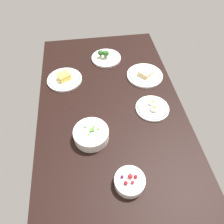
{
  "coord_description": "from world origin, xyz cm",
  "views": [
    {
      "loc": [
        -72.81,
        10.43,
        96.8
      ],
      "look_at": [
        0.0,
        0.0,
        6.0
      ],
      "focal_mm": 34.46,
      "sensor_mm": 36.0,
      "label": 1
    }
  ],
  "objects_px": {
    "bowl_peas": "(91,134)",
    "plate_sandwich": "(145,75)",
    "bowl_berries": "(130,181)",
    "plate_broccoli": "(106,57)",
    "plate_cheese": "(65,79)",
    "plate_eggs": "(152,108)"
  },
  "relations": [
    {
      "from": "bowl_berries",
      "to": "plate_sandwich",
      "type": "height_order",
      "value": "bowl_berries"
    },
    {
      "from": "plate_eggs",
      "to": "plate_sandwich",
      "type": "height_order",
      "value": "plate_sandwich"
    },
    {
      "from": "plate_sandwich",
      "to": "plate_eggs",
      "type": "bearing_deg",
      "value": 175.29
    },
    {
      "from": "plate_cheese",
      "to": "plate_sandwich",
      "type": "distance_m",
      "value": 0.51
    },
    {
      "from": "plate_eggs",
      "to": "plate_cheese",
      "type": "height_order",
      "value": "plate_cheese"
    },
    {
      "from": "plate_broccoli",
      "to": "plate_sandwich",
      "type": "relative_size",
      "value": 0.88
    },
    {
      "from": "bowl_peas",
      "to": "plate_eggs",
      "type": "relative_size",
      "value": 0.95
    },
    {
      "from": "bowl_peas",
      "to": "plate_sandwich",
      "type": "distance_m",
      "value": 0.56
    },
    {
      "from": "plate_broccoli",
      "to": "plate_eggs",
      "type": "bearing_deg",
      "value": -157.33
    },
    {
      "from": "plate_eggs",
      "to": "plate_broccoli",
      "type": "bearing_deg",
      "value": 22.67
    },
    {
      "from": "bowl_peas",
      "to": "plate_cheese",
      "type": "distance_m",
      "value": 0.47
    },
    {
      "from": "plate_eggs",
      "to": "plate_cheese",
      "type": "distance_m",
      "value": 0.58
    },
    {
      "from": "bowl_berries",
      "to": "bowl_peas",
      "type": "bearing_deg",
      "value": 28.93
    },
    {
      "from": "bowl_peas",
      "to": "plate_cheese",
      "type": "xyz_separation_m",
      "value": [
        0.45,
        0.13,
        -0.02
      ]
    },
    {
      "from": "plate_cheese",
      "to": "plate_eggs",
      "type": "bearing_deg",
      "value": -122.32
    },
    {
      "from": "bowl_peas",
      "to": "plate_sandwich",
      "type": "height_order",
      "value": "bowl_peas"
    },
    {
      "from": "plate_broccoli",
      "to": "bowl_berries",
      "type": "height_order",
      "value": "plate_broccoli"
    },
    {
      "from": "plate_broccoli",
      "to": "bowl_berries",
      "type": "bearing_deg",
      "value": 179.54
    },
    {
      "from": "plate_cheese",
      "to": "bowl_berries",
      "type": "distance_m",
      "value": 0.76
    },
    {
      "from": "plate_cheese",
      "to": "plate_sandwich",
      "type": "relative_size",
      "value": 0.95
    },
    {
      "from": "plate_broccoli",
      "to": "bowl_peas",
      "type": "relative_size",
      "value": 1.14
    },
    {
      "from": "plate_eggs",
      "to": "plate_sandwich",
      "type": "bearing_deg",
      "value": -4.71
    }
  ]
}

